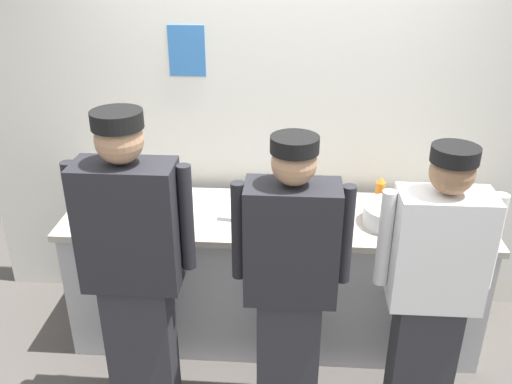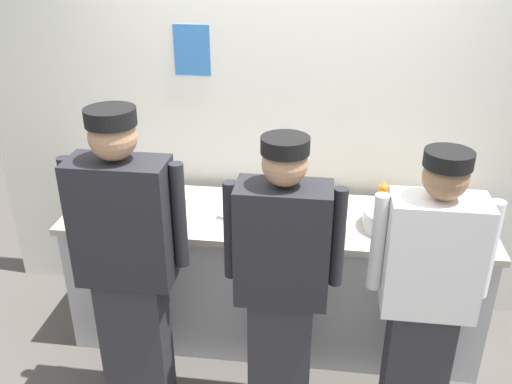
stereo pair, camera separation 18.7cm
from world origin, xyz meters
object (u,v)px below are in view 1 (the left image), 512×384
(mixing_bowl_steel, at_px, (393,215))
(squeeze_bottle_primary, at_px, (311,196))
(ramekin_yellow_sauce, at_px, (103,207))
(chefs_knife, at_px, (408,211))
(plate_stack_front, at_px, (335,223))
(deli_cup, at_px, (148,218))
(sheet_tray, at_px, (261,210))
(chef_center, at_px, (290,280))
(squeeze_bottle_spare, at_px, (380,191))
(chef_near_left, at_px, (134,265))
(plate_stack_rear, at_px, (175,203))
(ramekin_red_sauce, at_px, (442,216))
(ramekin_orange_sauce, at_px, (122,194))
(chef_far_right, at_px, (433,286))
(squeeze_bottle_secondary, at_px, (435,223))

(mixing_bowl_steel, distance_m, squeeze_bottle_primary, 0.51)
(ramekin_yellow_sauce, xyz_separation_m, chefs_knife, (1.88, 0.11, -0.02))
(plate_stack_front, relative_size, deli_cup, 2.40)
(sheet_tray, distance_m, deli_cup, 0.69)
(chef_center, height_order, ramekin_yellow_sauce, chef_center)
(squeeze_bottle_spare, bearing_deg, sheet_tray, -168.10)
(chef_center, height_order, sheet_tray, chef_center)
(squeeze_bottle_spare, bearing_deg, chef_near_left, -147.00)
(plate_stack_front, relative_size, chefs_knife, 0.79)
(plate_stack_rear, bearing_deg, chef_center, -43.67)
(plate_stack_front, xyz_separation_m, ramekin_red_sauce, (0.64, 0.15, -0.01))
(squeeze_bottle_primary, xyz_separation_m, ramekin_orange_sauce, (-1.22, 0.08, -0.06))
(sheet_tray, relative_size, ramekin_yellow_sauce, 4.18)
(deli_cup, bearing_deg, ramekin_red_sauce, 6.19)
(chef_near_left, bearing_deg, squeeze_bottle_spare, 33.00)
(sheet_tray, height_order, squeeze_bottle_spare, squeeze_bottle_spare)
(chef_far_right, bearing_deg, plate_stack_rear, 155.09)
(squeeze_bottle_primary, height_order, squeeze_bottle_spare, squeeze_bottle_spare)
(mixing_bowl_steel, bearing_deg, squeeze_bottle_secondary, -32.73)
(mixing_bowl_steel, bearing_deg, chefs_knife, 52.76)
(squeeze_bottle_spare, relative_size, ramekin_yellow_sauce, 1.70)
(chef_far_right, relative_size, chefs_knife, 5.83)
(ramekin_yellow_sauce, xyz_separation_m, deli_cup, (0.32, -0.15, 0.02))
(squeeze_bottle_secondary, distance_m, ramekin_orange_sauce, 1.94)
(plate_stack_rear, height_order, squeeze_bottle_secondary, squeeze_bottle_secondary)
(plate_stack_rear, height_order, squeeze_bottle_spare, squeeze_bottle_spare)
(sheet_tray, relative_size, ramekin_orange_sauce, 5.50)
(plate_stack_front, xyz_separation_m, ramekin_orange_sauce, (-1.36, 0.31, -0.01))
(sheet_tray, bearing_deg, ramekin_red_sauce, -0.90)
(plate_stack_rear, bearing_deg, deli_cup, -122.68)
(plate_stack_rear, relative_size, mixing_bowl_steel, 0.59)
(ramekin_orange_sauce, distance_m, deli_cup, 0.43)
(chef_far_right, xyz_separation_m, sheet_tray, (-0.91, 0.68, 0.05))
(deli_cup, bearing_deg, ramekin_orange_sauce, 126.21)
(chef_near_left, height_order, squeeze_bottle_spare, chef_near_left)
(squeeze_bottle_spare, xyz_separation_m, chefs_knife, (0.17, -0.10, -0.08))
(chef_near_left, distance_m, squeeze_bottle_primary, 1.20)
(chef_far_right, bearing_deg, plate_stack_front, 132.25)
(plate_stack_front, distance_m, mixing_bowl_steel, 0.35)
(ramekin_orange_sauce, bearing_deg, deli_cup, -53.79)
(ramekin_red_sauce, xyz_separation_m, chefs_knife, (-0.18, 0.07, -0.01))
(chef_center, distance_m, chef_far_right, 0.71)
(chef_far_right, distance_m, plate_stack_rear, 1.58)
(chef_near_left, distance_m, plate_stack_front, 1.18)
(chef_near_left, distance_m, plate_stack_rear, 0.71)
(chef_far_right, bearing_deg, squeeze_bottle_primary, 128.70)
(chef_near_left, height_order, chef_center, chef_near_left)
(plate_stack_rear, bearing_deg, chef_far_right, -24.91)
(plate_stack_front, xyz_separation_m, squeeze_bottle_secondary, (0.55, -0.06, 0.06))
(chef_near_left, distance_m, deli_cup, 0.51)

